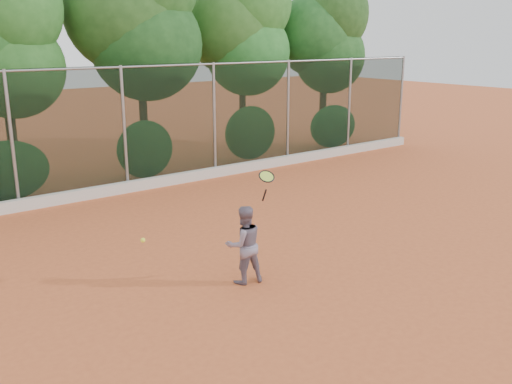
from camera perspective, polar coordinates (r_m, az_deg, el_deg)
ground at (r=11.07m, az=3.19°, el=-7.35°), size 80.00×80.00×0.00m
concrete_curb at (r=16.51m, az=-12.43°, el=0.55°), size 24.00×0.20×0.30m
tennis_player at (r=10.09m, az=-1.21°, el=-5.28°), size 0.79×0.67×1.42m
chainlink_fence at (r=16.33m, az=-13.05°, el=6.48°), size 24.09×0.09×3.50m
foliage_backdrop at (r=17.78m, az=-18.00°, el=15.07°), size 23.70×3.63×7.55m
tennis_racket at (r=9.82m, az=1.04°, el=1.35°), size 0.34×0.32×0.57m
tennis_ball_in_flight at (r=8.75m, az=-11.24°, el=-4.75°), size 0.07×0.07×0.07m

